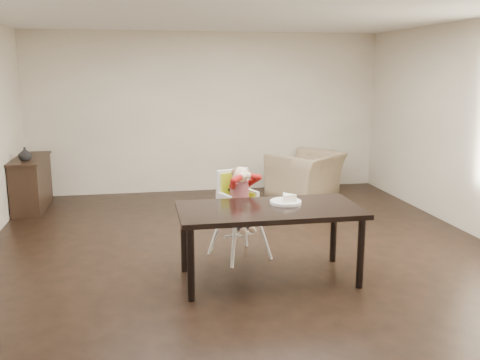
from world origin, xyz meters
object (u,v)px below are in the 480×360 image
Objects in this scene: high_chair at (238,193)px; armchair at (306,167)px; dining_table at (269,215)px; sideboard at (31,183)px.

high_chair reaches higher than armchair.
dining_table is 1.73× the size of high_chair.
dining_table is 1.43× the size of sideboard.
dining_table is 3.76m from armchair.
high_chair reaches higher than dining_table.
sideboard is at bearing 114.35° from high_chair.
armchair is (1.48, 3.45, -0.19)m from dining_table.
dining_table is at bearing -97.62° from high_chair.
armchair is 4.34m from sideboard.
sideboard is (-2.87, 3.35, -0.27)m from dining_table.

